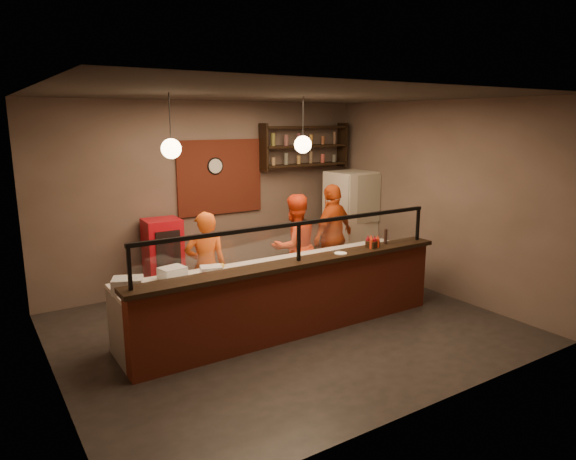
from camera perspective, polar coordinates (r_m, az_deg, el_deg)
floor at (r=7.40m, az=-0.17°, el=-10.82°), size 6.00×6.00×0.00m
ceiling at (r=6.82m, az=-0.19°, el=14.79°), size 6.00×6.00×0.00m
wall_back at (r=9.11m, az=-8.71°, el=3.90°), size 6.00×0.00×6.00m
wall_left at (r=5.92m, az=-25.47°, el=-1.62°), size 0.00×5.00×5.00m
wall_right at (r=8.89m, az=16.36°, el=3.34°), size 0.00×5.00×5.00m
wall_front at (r=5.06m, az=15.29°, el=-3.03°), size 6.00×0.00×6.00m
brick_patch at (r=9.13m, az=-7.54°, el=5.85°), size 1.60×0.04×1.30m
service_counter at (r=6.98m, az=1.17°, el=-7.84°), size 4.60×0.25×1.00m
counter_ledge at (r=6.82m, az=1.18°, el=-3.66°), size 4.70×0.37×0.06m
worktop_cabinet at (r=7.40m, az=-1.02°, el=-7.28°), size 4.60×0.75×0.85m
worktop at (r=7.26m, az=-1.03°, el=-3.93°), size 4.60×0.75×0.05m
sneeze_guard at (r=6.73m, az=1.20°, el=-0.87°), size 4.50×0.05×0.52m
wall_shelving at (r=9.81m, az=1.89°, el=9.31°), size 1.84×0.28×0.85m
wall_clock at (r=9.06m, az=-8.12°, el=7.06°), size 0.30×0.04×0.30m
pendant_left at (r=6.33m, az=-12.85°, el=8.82°), size 0.24×0.24×0.77m
pendant_right at (r=7.20m, az=1.66°, el=9.49°), size 0.24×0.24×0.77m
cook_left at (r=7.47m, az=-9.10°, el=-4.11°), size 0.69×0.56×1.63m
cook_mid at (r=8.39m, az=0.73°, el=-1.83°), size 0.85×0.67×1.72m
cook_right at (r=8.88m, az=5.01°, el=-0.73°), size 1.16×0.78×1.82m
fridge at (r=9.96m, az=6.97°, el=0.94°), size 0.86×0.81×1.93m
red_cooler at (r=8.62m, az=-13.67°, el=-3.15°), size 0.59×0.55×1.33m
pizza_dough at (r=7.57m, az=3.27°, el=-3.03°), size 0.59×0.59×0.01m
prep_tub_a at (r=6.71m, az=-12.72°, el=-4.69°), size 0.35×0.30×0.15m
prep_tub_b at (r=6.73m, az=-8.53°, el=-4.56°), size 0.32×0.29×0.14m
prep_tub_c at (r=6.35m, az=-17.39°, el=-5.85°), size 0.42×0.39×0.17m
rolling_pin at (r=6.94m, az=-8.29°, el=-4.32°), size 0.38×0.23×0.07m
condiment_caddy at (r=7.59m, az=9.38°, el=-1.56°), size 0.21×0.18×0.10m
pepper_mill at (r=7.83m, az=10.79°, el=-0.71°), size 0.06×0.06×0.22m
small_plate at (r=7.18m, az=5.87°, el=-2.59°), size 0.21×0.21×0.01m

